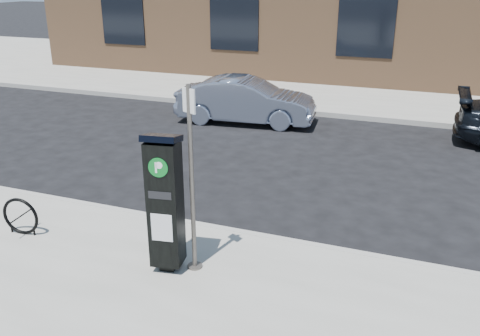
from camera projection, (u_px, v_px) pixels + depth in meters
The scene contains 8 objects.
ground at pixel (251, 240), 8.26m from camera, with size 120.00×120.00×0.00m, color black.
sidewalk_far at pixel (368, 80), 20.45m from camera, with size 60.00×12.00×0.15m, color gray.
curb_near at pixel (251, 237), 8.22m from camera, with size 60.00×0.12×0.16m, color #9E9B93.
curb_far at pixel (341, 116), 15.23m from camera, with size 60.00×0.12×0.16m, color #9E9B93.
parking_kiosk at pixel (165, 202), 6.84m from camera, with size 0.52×0.48×2.02m.
sign_pole at pixel (192, 182), 6.77m from camera, with size 0.22×0.21×2.63m.
bike_rack at pixel (21, 216), 8.06m from camera, with size 0.63×0.12×0.63m.
car_silver at pixel (246, 101), 14.60m from camera, with size 1.37×3.94×1.30m, color gray.
Camera 1 is at (2.43, -6.88, 4.06)m, focal length 38.00 mm.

